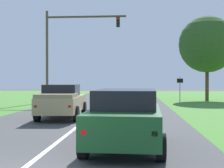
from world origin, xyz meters
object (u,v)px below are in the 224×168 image
(pickup_truck_lead, at_px, (62,101))
(keep_moving_sign, at_px, (180,86))
(oak_tree_right, at_px, (207,44))
(traffic_light, at_px, (66,42))
(red_suv_near, at_px, (126,117))

(pickup_truck_lead, relative_size, keep_moving_sign, 2.25)
(keep_moving_sign, bearing_deg, oak_tree_right, 54.46)
(traffic_light, bearing_deg, red_suv_near, -72.80)
(traffic_light, height_order, oak_tree_right, oak_tree_right)
(red_suv_near, height_order, keep_moving_sign, keep_moving_sign)
(pickup_truck_lead, distance_m, traffic_light, 13.82)
(pickup_truck_lead, height_order, traffic_light, traffic_light)
(red_suv_near, xyz_separation_m, keep_moving_sign, (4.22, 19.80, 0.59))
(traffic_light, xyz_separation_m, oak_tree_right, (13.94, 4.19, 0.16))
(red_suv_near, bearing_deg, oak_tree_right, 72.75)
(red_suv_near, xyz_separation_m, traffic_light, (-6.31, 20.38, 4.71))
(red_suv_near, relative_size, traffic_light, 0.54)
(pickup_truck_lead, relative_size, traffic_light, 0.62)
(traffic_light, relative_size, oak_tree_right, 0.99)
(keep_moving_sign, xyz_separation_m, oak_tree_right, (3.41, 4.77, 4.28))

